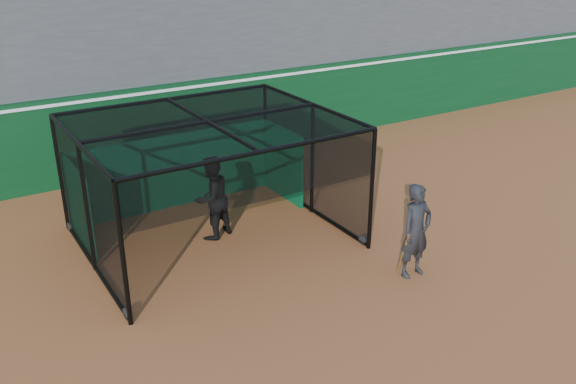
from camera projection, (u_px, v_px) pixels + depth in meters
ground at (308, 303)px, 11.61m from camera, size 120.00×120.00×0.00m
outfield_wall at (148, 127)px, 17.75m from camera, size 50.00×0.50×2.50m
grandstand at (98, 2)px, 19.45m from camera, size 50.00×7.85×8.95m
batting_cage at (210, 182)px, 13.57m from camera, size 5.55×4.67×2.78m
batter at (212, 198)px, 13.77m from camera, size 1.15×1.03×1.96m
on_deck_player at (416, 231)px, 12.20m from camera, size 0.75×0.51×1.99m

